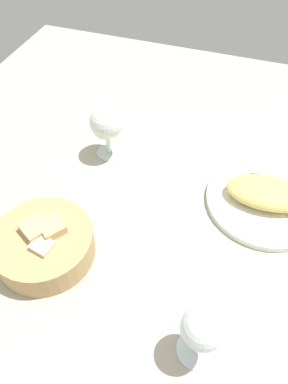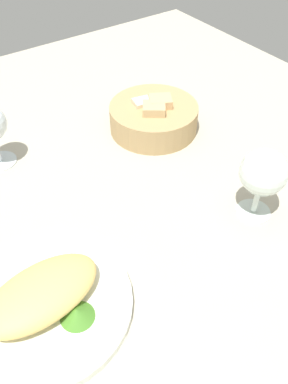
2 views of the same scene
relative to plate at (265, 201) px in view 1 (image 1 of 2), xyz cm
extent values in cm
cube|color=#B4AC96|center=(16.67, 9.34, -1.70)|extent=(140.00, 140.00, 2.00)
cylinder|color=white|center=(0.00, 0.00, 0.00)|extent=(24.93, 24.93, 1.40)
ellipsoid|color=#E5BE66|center=(0.00, 0.00, 2.71)|extent=(17.99, 11.12, 4.02)
cone|color=#478429|center=(2.82, -4.77, 1.57)|extent=(4.83, 4.83, 1.73)
cylinder|color=tan|center=(38.13, 26.23, 2.16)|extent=(18.76, 18.76, 5.72)
cube|color=tan|center=(39.48, 25.75, 4.54)|extent=(6.03, 5.86, 4.59)
cube|color=beige|center=(36.61, 28.25, 4.18)|extent=(4.26, 3.97, 3.67)
cube|color=tan|center=(36.78, 24.32, 4.51)|extent=(6.13, 6.03, 4.58)
cylinder|color=silver|center=(37.64, -3.96, -0.40)|extent=(5.95, 5.95, 0.60)
cylinder|color=silver|center=(37.64, -3.96, 2.26)|extent=(1.00, 1.00, 4.72)
sphere|color=silver|center=(37.64, -3.96, 8.52)|extent=(7.79, 7.79, 7.79)
cylinder|color=silver|center=(6.65, 34.61, -0.40)|extent=(6.38, 6.38, 0.60)
cylinder|color=silver|center=(6.65, 34.61, 2.49)|extent=(1.00, 1.00, 5.18)
sphere|color=silver|center=(6.65, 34.61, 8.38)|extent=(6.61, 6.61, 6.61)
camera|label=1|loc=(8.06, 56.11, 60.25)|focal=34.40mm
camera|label=2|loc=(-5.81, -32.57, 50.75)|focal=37.88mm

